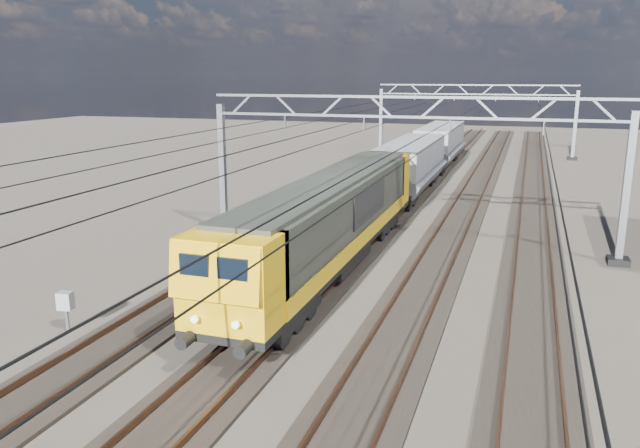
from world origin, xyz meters
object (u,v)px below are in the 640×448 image
(catenary_gantry_far, at_px, (474,117))
(hopper_wagon_mid, at_px, (440,142))
(catenary_gantry_mid, at_px, (405,165))
(hopper_wagon_lead, at_px, (411,163))
(trackside_cabinet, at_px, (65,302))
(locomotive, at_px, (332,218))

(catenary_gantry_far, relative_size, hopper_wagon_mid, 1.53)
(catenary_gantry_far, xyz_separation_m, hopper_wagon_mid, (-2.00, -9.08, -1.67))
(catenary_gantry_far, distance_m, hopper_wagon_mid, 9.45)
(catenary_gantry_mid, bearing_deg, catenary_gantry_far, 90.00)
(catenary_gantry_mid, bearing_deg, hopper_wagon_lead, 98.94)
(trackside_cabinet, bearing_deg, catenary_gantry_mid, 49.03)
(catenary_gantry_far, bearing_deg, locomotive, -92.79)
(hopper_wagon_lead, relative_size, hopper_wagon_mid, 1.00)
(locomotive, height_order, trackside_cabinet, locomotive)
(catenary_gantry_mid, relative_size, catenary_gantry_far, 1.00)
(hopper_wagon_mid, bearing_deg, locomotive, -90.00)
(locomotive, relative_size, trackside_cabinet, 15.38)
(hopper_wagon_lead, height_order, trackside_cabinet, hopper_wagon_lead)
(hopper_wagon_lead, bearing_deg, hopper_wagon_mid, 90.00)
(catenary_gantry_mid, relative_size, locomotive, 0.94)
(locomotive, xyz_separation_m, hopper_wagon_lead, (-0.00, 17.70, -0.09))
(locomotive, distance_m, hopper_wagon_mid, 31.90)
(catenary_gantry_mid, xyz_separation_m, locomotive, (-2.00, -4.98, -1.58))
(catenary_gantry_mid, bearing_deg, hopper_wagon_mid, 94.25)
(hopper_wagon_mid, distance_m, trackside_cabinet, 41.08)
(locomotive, relative_size, hopper_wagon_lead, 1.62)
(catenary_gantry_mid, distance_m, trackside_cabinet, 16.16)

